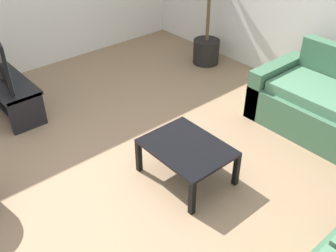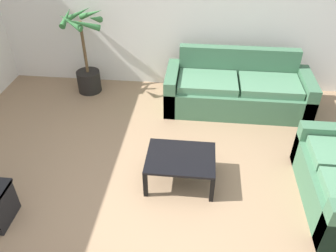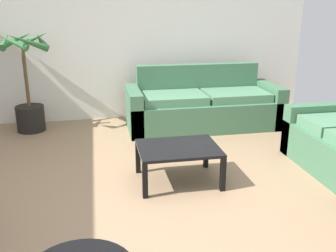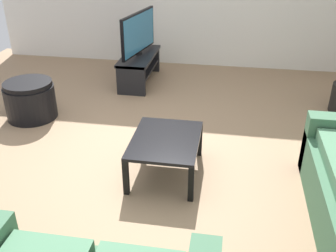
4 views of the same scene
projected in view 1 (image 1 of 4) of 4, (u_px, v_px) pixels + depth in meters
name	position (u px, v px, depth m)	size (l,w,h in m)	color
ground_plane	(127.00, 180.00, 3.87)	(6.60, 6.60, 0.00)	#937556
tv_stand	(8.00, 91.00, 4.79)	(1.10, 0.45, 0.43)	black
coffee_table	(187.00, 150.00, 3.73)	(0.83, 0.64, 0.39)	black
potted_palm	(208.00, 29.00, 5.81)	(0.70, 0.81, 1.45)	black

